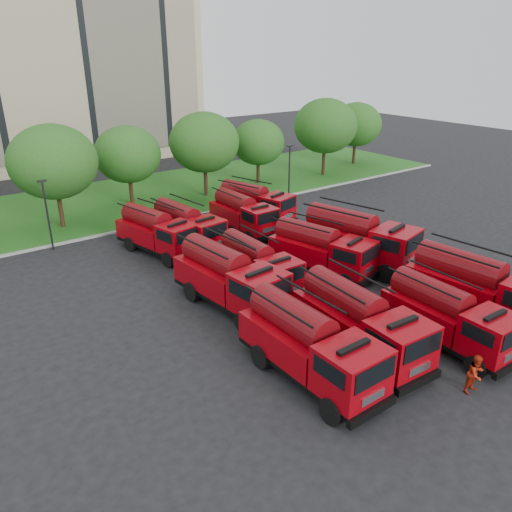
% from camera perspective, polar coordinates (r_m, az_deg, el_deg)
% --- Properties ---
extents(ground, '(140.00, 140.00, 0.00)m').
position_cam_1_polar(ground, '(28.95, 7.16, -5.25)').
color(ground, black).
rests_on(ground, ground).
extents(lawn, '(70.00, 16.00, 0.12)m').
position_cam_1_polar(lawn, '(49.65, -13.78, 6.47)').
color(lawn, '#215316').
rests_on(lawn, ground).
extents(curb, '(70.00, 0.30, 0.14)m').
position_cam_1_polar(curb, '(42.57, -9.45, 4.11)').
color(curb, gray).
rests_on(curb, ground).
extents(apartment_building, '(30.00, 14.18, 25.00)m').
position_cam_1_polar(apartment_building, '(69.16, -20.90, 20.68)').
color(apartment_building, beige).
rests_on(apartment_building, ground).
extents(tree_2, '(6.72, 6.72, 8.22)m').
position_cam_1_polar(tree_2, '(41.83, -22.18, 9.93)').
color(tree_2, '#382314').
rests_on(tree_2, ground).
extents(tree_3, '(5.88, 5.88, 7.19)m').
position_cam_1_polar(tree_3, '(46.40, -14.47, 11.18)').
color(tree_3, '#382314').
rests_on(tree_3, ground).
extents(tree_4, '(6.55, 6.55, 8.01)m').
position_cam_1_polar(tree_4, '(48.00, -5.94, 12.79)').
color(tree_4, '#382314').
rests_on(tree_4, ground).
extents(tree_5, '(5.46, 5.46, 6.68)m').
position_cam_1_polar(tree_5, '(52.77, 0.25, 12.87)').
color(tree_5, '#382314').
rests_on(tree_5, ground).
extents(tree_6, '(6.89, 6.89, 8.42)m').
position_cam_1_polar(tree_6, '(56.56, 7.94, 14.51)').
color(tree_6, '#382314').
rests_on(tree_6, ground).
extents(tree_7, '(6.05, 6.05, 7.39)m').
position_cam_1_polar(tree_7, '(62.99, 11.38, 14.52)').
color(tree_7, '#382314').
rests_on(tree_7, ground).
extents(lamp_post_0, '(0.60, 0.25, 5.11)m').
position_cam_1_polar(lamp_post_0, '(37.91, -22.78, 4.74)').
color(lamp_post_0, black).
rests_on(lamp_post_0, ground).
extents(lamp_post_1, '(0.60, 0.25, 5.11)m').
position_cam_1_polar(lamp_post_1, '(47.60, 3.83, 9.92)').
color(lamp_post_1, black).
rests_on(lamp_post_1, ground).
extents(fire_truck_0, '(2.76, 7.42, 3.37)m').
position_cam_1_polar(fire_truck_0, '(21.91, 6.10, -10.10)').
color(fire_truck_0, black).
rests_on(fire_truck_0, ground).
extents(fire_truck_1, '(3.08, 7.54, 3.36)m').
position_cam_1_polar(fire_truck_1, '(23.93, 11.73, -7.42)').
color(fire_truck_1, black).
rests_on(fire_truck_1, ground).
extents(fire_truck_2, '(2.65, 6.85, 3.09)m').
position_cam_1_polar(fire_truck_2, '(25.89, 21.03, -6.45)').
color(fire_truck_2, black).
rests_on(fire_truck_2, ground).
extents(fire_truck_3, '(3.46, 7.99, 3.53)m').
position_cam_1_polar(fire_truck_3, '(28.88, 24.14, -3.36)').
color(fire_truck_3, black).
rests_on(fire_truck_3, ground).
extents(fire_truck_4, '(3.32, 7.78, 3.45)m').
position_cam_1_polar(fire_truck_4, '(27.60, -3.12, -2.54)').
color(fire_truck_4, black).
rests_on(fire_truck_4, ground).
extents(fire_truck_5, '(2.46, 6.54, 2.96)m').
position_cam_1_polar(fire_truck_5, '(29.78, 0.12, -1.03)').
color(fire_truck_5, black).
rests_on(fire_truck_5, ground).
extents(fire_truck_6, '(4.08, 7.36, 3.18)m').
position_cam_1_polar(fire_truck_6, '(31.96, 7.44, 0.71)').
color(fire_truck_6, black).
rests_on(fire_truck_6, ground).
extents(fire_truck_7, '(4.55, 8.42, 3.64)m').
position_cam_1_polar(fire_truck_7, '(33.59, 11.49, 1.98)').
color(fire_truck_7, black).
rests_on(fire_truck_7, ground).
extents(fire_truck_8, '(3.77, 7.21, 3.13)m').
position_cam_1_polar(fire_truck_8, '(35.54, -11.26, 2.72)').
color(fire_truck_8, black).
rests_on(fire_truck_8, ground).
extents(fire_truck_9, '(3.15, 7.05, 3.10)m').
position_cam_1_polar(fire_truck_9, '(36.26, -7.96, 3.35)').
color(fire_truck_9, black).
rests_on(fire_truck_9, ground).
extents(fire_truck_10, '(2.50, 6.64, 3.01)m').
position_cam_1_polar(fire_truck_10, '(38.91, -1.51, 4.86)').
color(fire_truck_10, black).
rests_on(fire_truck_10, ground).
extents(fire_truck_11, '(4.14, 7.26, 3.13)m').
position_cam_1_polar(fire_truck_11, '(41.31, -0.15, 6.04)').
color(fire_truck_11, black).
rests_on(fire_truck_11, ground).
extents(firefighter_1, '(0.88, 0.51, 1.76)m').
position_cam_1_polar(firefighter_1, '(23.87, 23.50, -13.99)').
color(firefighter_1, '#9E1F0C').
rests_on(firefighter_1, ground).
extents(firefighter_3, '(1.11, 0.62, 1.68)m').
position_cam_1_polar(firefighter_3, '(30.13, 22.36, -5.76)').
color(firefighter_3, black).
rests_on(firefighter_3, ground).
extents(firefighter_4, '(0.99, 0.81, 1.73)m').
position_cam_1_polar(firefighter_4, '(26.95, 11.08, -7.83)').
color(firefighter_4, black).
rests_on(firefighter_4, ground).
extents(firefighter_5, '(1.45, 0.71, 1.52)m').
position_cam_1_polar(firefighter_5, '(35.68, 10.58, 0.15)').
color(firefighter_5, '#9E1F0C').
rests_on(firefighter_5, ground).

